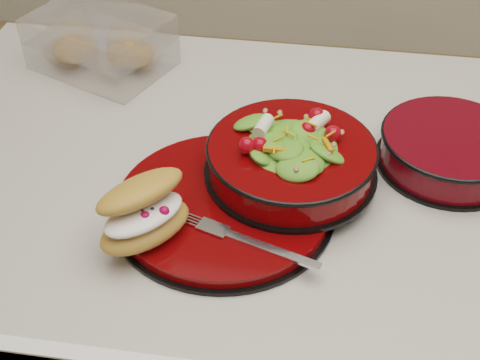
# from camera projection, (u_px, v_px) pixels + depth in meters

# --- Properties ---
(island_counter) EXTENTS (1.24, 0.74, 0.90)m
(island_counter) POSITION_uv_depth(u_px,v_px,m) (286.00, 348.00, 1.28)
(island_counter) COLOR silver
(island_counter) RESTS_ON ground
(dinner_plate) EXTENTS (0.31, 0.31, 0.02)m
(dinner_plate) POSITION_uv_depth(u_px,v_px,m) (224.00, 205.00, 0.91)
(dinner_plate) COLOR black
(dinner_plate) RESTS_ON island_counter
(salad_bowl) EXTENTS (0.25, 0.25, 0.10)m
(salad_bowl) POSITION_uv_depth(u_px,v_px,m) (291.00, 153.00, 0.93)
(salad_bowl) COLOR black
(salad_bowl) RESTS_ON dinner_plate
(croissant) EXTENTS (0.14, 0.16, 0.08)m
(croissant) POSITION_uv_depth(u_px,v_px,m) (145.00, 212.00, 0.84)
(croissant) COLOR #BF7E3A
(croissant) RESTS_ON dinner_plate
(fork) EXTENTS (0.17, 0.07, 0.00)m
(fork) POSITION_uv_depth(u_px,v_px,m) (253.00, 243.00, 0.84)
(fork) COLOR silver
(fork) RESTS_ON dinner_plate
(pastry_box) EXTENTS (0.27, 0.24, 0.09)m
(pastry_box) POSITION_uv_depth(u_px,v_px,m) (101.00, 43.00, 1.18)
(pastry_box) COLOR white
(pastry_box) RESTS_ON island_counter
(extra_bowl) EXTENTS (0.21, 0.21, 0.05)m
(extra_bowl) POSITION_uv_depth(u_px,v_px,m) (450.00, 148.00, 0.98)
(extra_bowl) COLOR black
(extra_bowl) RESTS_ON island_counter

